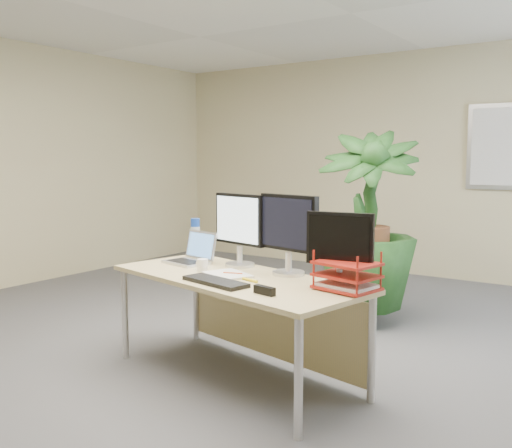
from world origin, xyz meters
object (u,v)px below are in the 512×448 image
Objects in this scene: desk at (247,295)px; laptop at (193,255)px; floor_plant at (366,238)px; monitor_right at (289,229)px; monitor_left at (239,225)px.

desk is 5.19× the size of laptop.
floor_plant reaches higher than monitor_right.
desk is 1.55m from floor_plant.
desk is 3.59× the size of monitor_right.
monitor_left is (-0.20, 0.20, 0.43)m from desk.
floor_plant is 2.96× the size of monitor_left.
floor_plant is 2.88× the size of monitor_right.
laptop reaches higher than desk.
laptop is at bearing 168.20° from desk.
monitor_right reaches higher than monitor_left.
desk is at bearing -11.80° from laptop.
monitor_right is at bearing -87.34° from floor_plant.
laptop is at bearing -166.99° from monitor_left.
monitor_left is at bearing 172.13° from monitor_right.
floor_plant is at bearing 92.66° from monitor_right.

